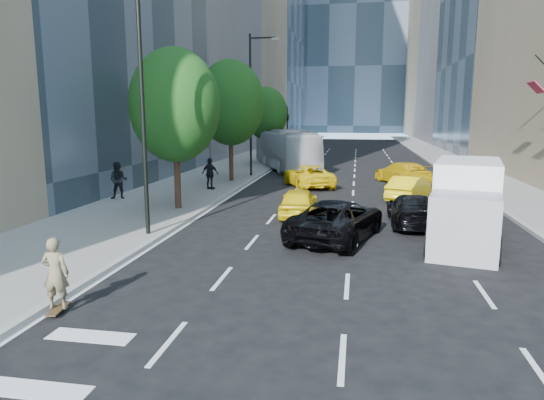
% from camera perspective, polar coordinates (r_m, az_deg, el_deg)
% --- Properties ---
extents(ground, '(160.00, 160.00, 0.00)m').
position_cam_1_polar(ground, '(13.50, 4.51, -9.77)').
color(ground, black).
rests_on(ground, ground).
extents(sidewalk_left, '(6.00, 120.00, 0.15)m').
position_cam_1_polar(sidewalk_left, '(44.07, -3.42, 4.17)').
color(sidewalk_left, slate).
rests_on(sidewalk_left, ground).
extents(sidewalk_right, '(4.00, 120.00, 0.15)m').
position_cam_1_polar(sidewalk_right, '(43.78, 21.60, 3.45)').
color(sidewalk_right, slate).
rests_on(sidewalk_right, ground).
extents(tower_right_far, '(20.00, 24.00, 50.00)m').
position_cam_1_polar(tower_right_far, '(114.43, 21.61, 19.65)').
color(tower_right_far, '#7C7355').
rests_on(tower_right_far, ground).
extents(lamp_near, '(2.13, 0.22, 10.00)m').
position_cam_1_polar(lamp_near, '(18.29, -14.62, 13.63)').
color(lamp_near, black).
rests_on(lamp_near, sidewalk_left).
extents(lamp_far, '(2.13, 0.22, 10.00)m').
position_cam_1_polar(lamp_far, '(35.47, -2.26, 12.04)').
color(lamp_far, black).
rests_on(lamp_far, sidewalk_left).
extents(tree_near, '(4.20, 4.20, 7.46)m').
position_cam_1_polar(tree_near, '(23.21, -11.35, 10.84)').
color(tree_near, '#322113').
rests_on(tree_near, sidewalk_left).
extents(tree_mid, '(4.50, 4.50, 7.99)m').
position_cam_1_polar(tree_mid, '(32.74, -4.92, 11.31)').
color(tree_mid, '#322113').
rests_on(tree_mid, sidewalk_left).
extents(tree_far, '(3.90, 3.90, 6.92)m').
position_cam_1_polar(tree_far, '(45.42, -0.64, 10.11)').
color(tree_far, '#322113').
rests_on(tree_far, sidewalk_left).
extents(traffic_signal, '(2.48, 0.53, 5.20)m').
position_cam_1_polar(traffic_signal, '(53.19, 1.83, 9.68)').
color(traffic_signal, black).
rests_on(traffic_signal, sidewalk_left).
extents(skateboarder, '(0.68, 0.50, 1.70)m').
position_cam_1_polar(skateboarder, '(12.35, -24.09, -8.38)').
color(skateboarder, '#706446').
rests_on(skateboarder, ground).
extents(black_sedan_lincoln, '(3.83, 5.80, 1.48)m').
position_cam_1_polar(black_sedan_lincoln, '(18.07, 7.66, -2.28)').
color(black_sedan_lincoln, black).
rests_on(black_sedan_lincoln, ground).
extents(black_sedan_mercedes, '(1.88, 4.56, 1.32)m').
position_cam_1_polar(black_sedan_mercedes, '(20.94, 16.19, -1.12)').
color(black_sedan_mercedes, black).
rests_on(black_sedan_mercedes, ground).
extents(taxi_a, '(1.62, 3.90, 1.32)m').
position_cam_1_polar(taxi_a, '(21.92, 3.16, -0.25)').
color(taxi_a, yellow).
rests_on(taxi_a, ground).
extents(taxi_b, '(2.82, 4.28, 1.33)m').
position_cam_1_polar(taxi_b, '(27.08, 15.82, 1.37)').
color(taxi_b, '#D5B70B').
rests_on(taxi_b, ground).
extents(taxi_c, '(4.07, 5.53, 1.40)m').
position_cam_1_polar(taxi_c, '(31.04, 4.28, 2.85)').
color(taxi_c, yellow).
rests_on(taxi_c, ground).
extents(taxi_d, '(3.96, 5.41, 1.46)m').
position_cam_1_polar(taxi_d, '(33.51, 15.11, 3.11)').
color(taxi_d, gold).
rests_on(taxi_d, ground).
extents(city_bus, '(7.19, 12.16, 3.34)m').
position_cam_1_polar(city_bus, '(41.09, 1.62, 5.99)').
color(city_bus, silver).
rests_on(city_bus, ground).
extents(box_truck, '(3.46, 6.40, 2.90)m').
position_cam_1_polar(box_truck, '(18.70, 21.86, -0.20)').
color(box_truck, silver).
rests_on(box_truck, ground).
extents(pedestrian_a, '(1.09, 0.94, 1.96)m').
position_cam_1_polar(pedestrian_a, '(26.80, -17.60, 2.20)').
color(pedestrian_a, black).
rests_on(pedestrian_a, sidewalk_left).
extents(pedestrian_b, '(1.19, 0.75, 1.88)m').
position_cam_1_polar(pedestrian_b, '(29.10, -7.27, 3.10)').
color(pedestrian_b, black).
rests_on(pedestrian_b, sidewalk_left).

